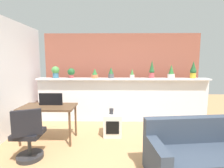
# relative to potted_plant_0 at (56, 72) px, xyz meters

# --- Properties ---
(ground_plane) EXTENTS (12.00, 12.00, 0.00)m
(ground_plane) POSITION_rel_potted_plant_0_xyz_m (1.84, -1.98, -1.39)
(ground_plane) COLOR tan
(divider_wall) EXTENTS (4.66, 0.16, 1.17)m
(divider_wall) POSITION_rel_potted_plant_0_xyz_m (1.84, 0.02, -0.80)
(divider_wall) COLOR silver
(divider_wall) RESTS_ON ground
(plant_shelf) EXTENTS (4.66, 0.33, 0.04)m
(plant_shelf) POSITION_rel_potted_plant_0_xyz_m (1.84, -0.02, -0.20)
(plant_shelf) COLOR silver
(plant_shelf) RESTS_ON divider_wall
(brick_wall_behind) EXTENTS (4.66, 0.10, 2.50)m
(brick_wall_behind) POSITION_rel_potted_plant_0_xyz_m (1.84, 0.62, -0.14)
(brick_wall_behind) COLOR #9E5442
(brick_wall_behind) RESTS_ON ground
(potted_plant_0) EXTENTS (0.21, 0.21, 0.32)m
(potted_plant_0) POSITION_rel_potted_plant_0_xyz_m (0.00, 0.00, 0.00)
(potted_plant_0) COLOR #386B84
(potted_plant_0) RESTS_ON plant_shelf
(potted_plant_1) EXTENTS (0.20, 0.20, 0.27)m
(potted_plant_1) POSITION_rel_potted_plant_0_xyz_m (0.44, -0.02, -0.02)
(potted_plant_1) COLOR #B7474C
(potted_plant_1) RESTS_ON plant_shelf
(potted_plant_2) EXTENTS (0.19, 0.19, 0.26)m
(potted_plant_2) POSITION_rel_potted_plant_0_xyz_m (1.08, -0.03, -0.06)
(potted_plant_2) COLOR #C66B42
(potted_plant_2) RESTS_ON plant_shelf
(potted_plant_3) EXTENTS (0.16, 0.16, 0.30)m
(potted_plant_3) POSITION_rel_potted_plant_0_xyz_m (1.52, -0.02, -0.04)
(potted_plant_3) COLOR #4C4C51
(potted_plant_3) RESTS_ON plant_shelf
(potted_plant_4) EXTENTS (0.12, 0.12, 0.26)m
(potted_plant_4) POSITION_rel_potted_plant_0_xyz_m (2.10, -0.03, -0.07)
(potted_plant_4) COLOR silver
(potted_plant_4) RESTS_ON plant_shelf
(potted_plant_5) EXTENTS (0.14, 0.14, 0.49)m
(potted_plant_5) POSITION_rel_potted_plant_0_xyz_m (2.64, 0.01, 0.04)
(potted_plant_5) COLOR #B7474C
(potted_plant_5) RESTS_ON plant_shelf
(potted_plant_6) EXTENTS (0.19, 0.19, 0.37)m
(potted_plant_6) POSITION_rel_potted_plant_0_xyz_m (3.16, -0.00, -0.02)
(potted_plant_6) COLOR silver
(potted_plant_6) RESTS_ON plant_shelf
(potted_plant_7) EXTENTS (0.16, 0.16, 0.46)m
(potted_plant_7) POSITION_rel_potted_plant_0_xyz_m (3.75, -0.00, 0.04)
(potted_plant_7) COLOR gold
(potted_plant_7) RESTS_ON plant_shelf
(desk) EXTENTS (1.10, 0.60, 0.75)m
(desk) POSITION_rel_potted_plant_0_xyz_m (0.25, -1.24, -0.72)
(desk) COLOR brown
(desk) RESTS_ON ground
(tv_monitor) EXTENTS (0.49, 0.04, 0.25)m
(tv_monitor) POSITION_rel_potted_plant_0_xyz_m (0.28, -1.16, -0.51)
(tv_monitor) COLOR black
(tv_monitor) RESTS_ON desk
(office_chair) EXTENTS (0.51, 0.51, 0.91)m
(office_chair) POSITION_rel_potted_plant_0_xyz_m (0.19, -1.97, -1.00)
(office_chair) COLOR #262628
(office_chair) RESTS_ON ground
(side_cube_shelf) EXTENTS (0.40, 0.41, 0.50)m
(side_cube_shelf) POSITION_rel_potted_plant_0_xyz_m (1.58, -0.95, -1.14)
(side_cube_shelf) COLOR silver
(side_cube_shelf) RESTS_ON ground
(vase_on_shelf) EXTENTS (0.09, 0.09, 0.13)m
(vase_on_shelf) POSITION_rel_potted_plant_0_xyz_m (1.55, -0.97, -0.83)
(vase_on_shelf) COLOR #2D2D33
(vase_on_shelf) RESTS_ON side_cube_shelf
(couch) EXTENTS (1.63, 0.93, 0.80)m
(couch) POSITION_rel_potted_plant_0_xyz_m (2.89, -2.31, -1.11)
(couch) COLOR #333D4C
(couch) RESTS_ON ground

